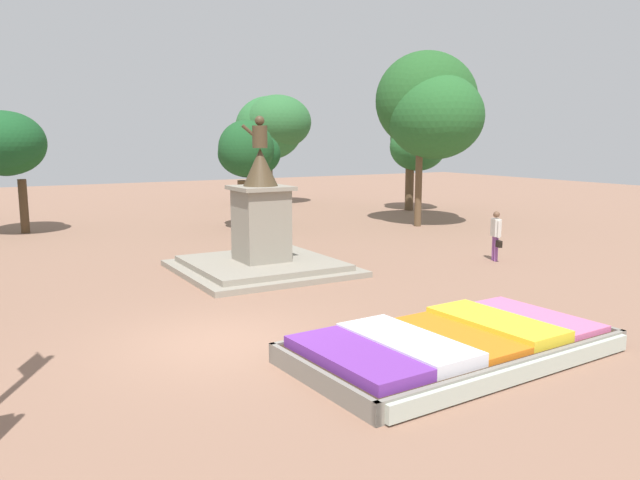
{
  "coord_description": "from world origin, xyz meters",
  "views": [
    {
      "loc": [
        -4.25,
        -11.37,
        4.04
      ],
      "look_at": [
        2.97,
        1.11,
        1.68
      ],
      "focal_mm": 35.0,
      "sensor_mm": 36.0,
      "label": 1
    }
  ],
  "objects": [
    {
      "name": "flower_planter",
      "position": [
        3.46,
        -2.97,
        0.24
      ],
      "size": [
        6.32,
        3.56,
        0.56
      ],
      "color": "#38281C",
      "rests_on": "ground_plane"
    },
    {
      "name": "park_tree_far_right",
      "position": [
        14.86,
        11.48,
        5.42
      ],
      "size": [
        5.03,
        5.3,
        8.03
      ],
      "color": "brown",
      "rests_on": "ground_plane"
    },
    {
      "name": "park_tree_distant",
      "position": [
        -2.5,
        17.8,
        3.83
      ],
      "size": [
        3.37,
        4.07,
        5.16
      ],
      "color": "#4C3823",
      "rests_on": "ground_plane"
    },
    {
      "name": "park_tree_mid_canopy",
      "position": [
        12.54,
        23.38,
        4.78
      ],
      "size": [
        4.4,
        4.57,
        6.62
      ],
      "color": "brown",
      "rests_on": "ground_plane"
    },
    {
      "name": "park_tree_far_left",
      "position": [
        6.93,
        14.34,
        3.41
      ],
      "size": [
        3.13,
        3.36,
        4.81
      ],
      "color": "brown",
      "rests_on": "ground_plane"
    },
    {
      "name": "park_tree_behind_statue",
      "position": [
        18.23,
        16.58,
        3.82
      ],
      "size": [
        3.38,
        3.58,
        5.31
      ],
      "color": "brown",
      "rests_on": "ground_plane"
    },
    {
      "name": "pedestrian_with_handbag",
      "position": [
        10.98,
        3.34,
        0.93
      ],
      "size": [
        0.4,
        0.7,
        1.66
      ],
      "color": "#8C4C99",
      "rests_on": "ground_plane"
    },
    {
      "name": "statue_monument",
      "position": [
        3.59,
        5.75,
        0.97
      ],
      "size": [
        4.88,
        4.88,
        4.69
      ],
      "color": "gray",
      "rests_on": "ground_plane"
    },
    {
      "name": "ground_plane",
      "position": [
        0.0,
        0.0,
        0.0
      ],
      "size": [
        93.11,
        93.11,
        0.0
      ],
      "primitive_type": "plane",
      "color": "#8C6651"
    }
  ]
}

